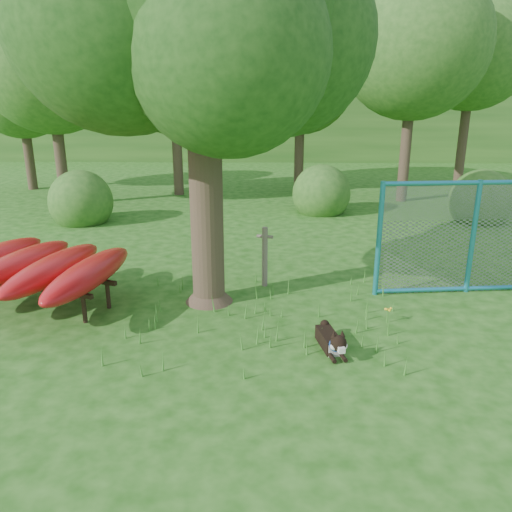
{
  "coord_description": "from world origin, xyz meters",
  "views": [
    {
      "loc": [
        0.43,
        -6.41,
        3.39
      ],
      "look_at": [
        0.2,
        1.2,
        1.0
      ],
      "focal_mm": 35.0,
      "sensor_mm": 36.0,
      "label": 1
    }
  ],
  "objects_px": {
    "oak_tree": "(198,14)",
    "kayak_rack": "(36,267)",
    "fence_section": "(473,237)",
    "husky_dog": "(332,341)"
  },
  "relations": [
    {
      "from": "oak_tree",
      "to": "kayak_rack",
      "type": "distance_m",
      "value": 4.83
    },
    {
      "from": "kayak_rack",
      "to": "fence_section",
      "type": "height_order",
      "value": "fence_section"
    },
    {
      "from": "kayak_rack",
      "to": "husky_dog",
      "type": "height_order",
      "value": "kayak_rack"
    },
    {
      "from": "kayak_rack",
      "to": "husky_dog",
      "type": "xyz_separation_m",
      "value": [
        4.81,
        -1.49,
        -0.55
      ]
    },
    {
      "from": "husky_dog",
      "to": "oak_tree",
      "type": "bearing_deg",
      "value": 126.21
    },
    {
      "from": "kayak_rack",
      "to": "husky_dog",
      "type": "distance_m",
      "value": 5.07
    },
    {
      "from": "oak_tree",
      "to": "fence_section",
      "type": "height_order",
      "value": "oak_tree"
    },
    {
      "from": "fence_section",
      "to": "husky_dog",
      "type": "bearing_deg",
      "value": -145.48
    },
    {
      "from": "kayak_rack",
      "to": "fence_section",
      "type": "xyz_separation_m",
      "value": [
        7.56,
        0.89,
        0.33
      ]
    },
    {
      "from": "oak_tree",
      "to": "fence_section",
      "type": "relative_size",
      "value": 1.96
    }
  ]
}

